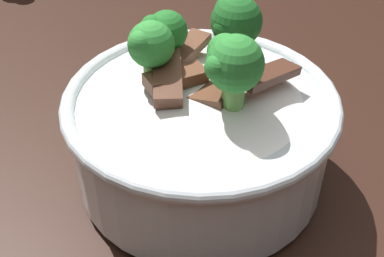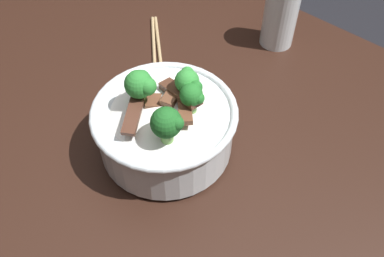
# 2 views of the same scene
# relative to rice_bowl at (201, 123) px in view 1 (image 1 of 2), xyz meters

# --- Properties ---
(rice_bowl) EXTENTS (0.22, 0.22, 0.16)m
(rice_bowl) POSITION_rel_rice_bowl_xyz_m (0.00, 0.00, 0.00)
(rice_bowl) COLOR silver
(rice_bowl) RESTS_ON dining_table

